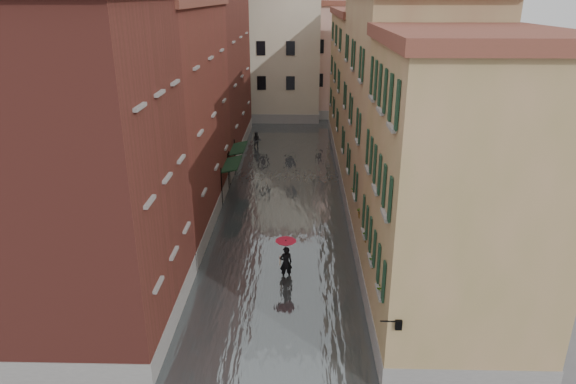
# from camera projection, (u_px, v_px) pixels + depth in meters

# --- Properties ---
(ground) EXTENTS (120.00, 120.00, 0.00)m
(ground) POSITION_uv_depth(u_px,v_px,m) (275.00, 299.00, 23.54)
(ground) COLOR #57575A
(ground) RESTS_ON ground
(floodwater) EXTENTS (10.00, 60.00, 0.20)m
(floodwater) POSITION_uv_depth(u_px,v_px,m) (284.00, 194.00, 35.63)
(floodwater) COLOR #4F5658
(floodwater) RESTS_ON ground
(building_left_near) EXTENTS (6.00, 8.00, 13.00)m
(building_left_near) POSITION_uv_depth(u_px,v_px,m) (87.00, 179.00, 19.50)
(building_left_near) COLOR maroon
(building_left_near) RESTS_ON ground
(building_left_mid) EXTENTS (6.00, 14.00, 12.50)m
(building_left_mid) POSITION_uv_depth(u_px,v_px,m) (162.00, 120.00, 29.85)
(building_left_mid) COLOR maroon
(building_left_mid) RESTS_ON ground
(building_left_far) EXTENTS (6.00, 16.00, 14.00)m
(building_left_far) POSITION_uv_depth(u_px,v_px,m) (206.00, 71.00, 43.57)
(building_left_far) COLOR maroon
(building_left_far) RESTS_ON ground
(building_right_near) EXTENTS (6.00, 8.00, 11.50)m
(building_right_near) POSITION_uv_depth(u_px,v_px,m) (456.00, 201.00, 19.44)
(building_right_near) COLOR olive
(building_right_near) RESTS_ON ground
(building_right_mid) EXTENTS (6.00, 14.00, 13.00)m
(building_right_mid) POSITION_uv_depth(u_px,v_px,m) (403.00, 117.00, 29.43)
(building_right_mid) COLOR tan
(building_right_mid) RESTS_ON ground
(building_right_far) EXTENTS (6.00, 16.00, 11.50)m
(building_right_far) POSITION_uv_depth(u_px,v_px,m) (370.00, 86.00, 43.69)
(building_right_far) COLOR olive
(building_right_far) RESTS_ON ground
(building_end_cream) EXTENTS (12.00, 9.00, 13.00)m
(building_end_cream) POSITION_uv_depth(u_px,v_px,m) (264.00, 58.00, 56.72)
(building_end_cream) COLOR beige
(building_end_cream) RESTS_ON ground
(building_end_pink) EXTENTS (10.00, 9.00, 12.00)m
(building_end_pink) POSITION_uv_depth(u_px,v_px,m) (344.00, 61.00, 58.55)
(building_end_pink) COLOR tan
(building_end_pink) RESTS_ON ground
(awning_near) EXTENTS (1.09, 3.23, 2.80)m
(awning_near) POSITION_uv_depth(u_px,v_px,m) (232.00, 165.00, 34.12)
(awning_near) COLOR black
(awning_near) RESTS_ON ground
(awning_far) EXTENTS (1.09, 3.20, 2.80)m
(awning_far) POSITION_uv_depth(u_px,v_px,m) (238.00, 149.00, 37.62)
(awning_far) COLOR black
(awning_far) RESTS_ON ground
(wall_lantern) EXTENTS (0.71, 0.22, 0.35)m
(wall_lantern) POSITION_uv_depth(u_px,v_px,m) (398.00, 324.00, 16.76)
(wall_lantern) COLOR black
(wall_lantern) RESTS_ON ground
(window_planters) EXTENTS (0.59, 10.83, 0.84)m
(window_planters) POSITION_uv_depth(u_px,v_px,m) (368.00, 227.00, 22.54)
(window_planters) COLOR brown
(window_planters) RESTS_ON ground
(pedestrian_main) EXTENTS (1.04, 1.04, 2.06)m
(pedestrian_main) POSITION_uv_depth(u_px,v_px,m) (286.00, 255.00, 24.80)
(pedestrian_main) COLOR black
(pedestrian_main) RESTS_ON ground
(pedestrian_far) EXTENTS (0.80, 0.63, 1.62)m
(pedestrian_far) POSITION_uv_depth(u_px,v_px,m) (257.00, 141.00, 46.00)
(pedestrian_far) COLOR black
(pedestrian_far) RESTS_ON ground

